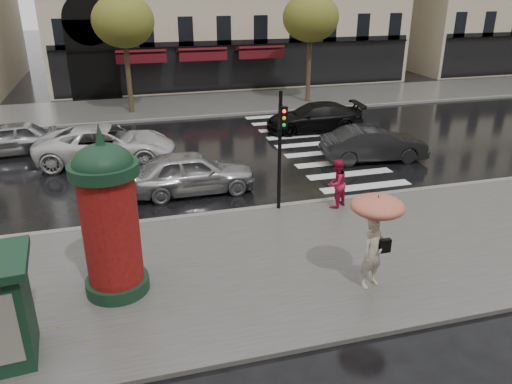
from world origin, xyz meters
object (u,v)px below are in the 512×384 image
object	(u,v)px
traffic_light	(281,140)
car_far_silver	(7,139)
man_burgundy	(106,206)
car_silver	(192,172)
car_black	(314,117)
woman_umbrella	(376,227)
car_darkgrey	(374,144)
morris_column	(109,215)
woman_red	(336,183)
car_white	(106,145)

from	to	relation	value
traffic_light	car_far_silver	bearing A→B (deg)	137.23
man_burgundy	car_far_silver	size ratio (longest dim) A/B	0.43
man_burgundy	car_silver	xyz separation A→B (m)	(2.99, 2.83, -0.26)
car_silver	car_black	world-z (taller)	car_silver
woman_umbrella	car_darkgrey	distance (m)	10.19
traffic_light	car_silver	bearing A→B (deg)	135.28
morris_column	car_darkgrey	size ratio (longest dim) A/B	0.94
woman_red	woman_umbrella	bearing A→B (deg)	45.84
car_far_silver	woman_red	bearing A→B (deg)	44.79
woman_red	car_black	distance (m)	9.80
car_white	car_black	distance (m)	10.58
car_white	traffic_light	bearing A→B (deg)	-133.25
woman_umbrella	car_silver	size ratio (longest dim) A/B	0.54
morris_column	traffic_light	xyz separation A→B (m)	(5.32, 3.48, 0.37)
traffic_light	woman_umbrella	bearing A→B (deg)	-81.22
traffic_light	car_black	world-z (taller)	traffic_light
car_white	car_far_silver	world-z (taller)	car_white
car_black	car_far_silver	xyz separation A→B (m)	(-14.60, 0.03, 0.00)
woman_red	car_far_silver	world-z (taller)	woman_red
woman_red	car_far_silver	distance (m)	14.95
morris_column	car_darkgrey	bearing A→B (deg)	34.42
car_black	car_far_silver	size ratio (longest dim) A/B	1.17
morris_column	traffic_light	world-z (taller)	morris_column
man_burgundy	car_white	xyz separation A→B (m)	(0.01, 7.08, -0.24)
traffic_light	man_burgundy	bearing A→B (deg)	-176.62
morris_column	car_far_silver	bearing A→B (deg)	109.60
car_silver	car_white	distance (m)	5.19
man_burgundy	car_black	bearing A→B (deg)	-118.95
man_burgundy	car_darkgrey	size ratio (longest dim) A/B	0.41
woman_red	man_burgundy	size ratio (longest dim) A/B	0.91
car_white	car_darkgrey	bearing A→B (deg)	-96.60
woman_umbrella	car_silver	bearing A→B (deg)	113.83
traffic_light	car_white	distance (m)	8.89
woman_umbrella	traffic_light	xyz separation A→B (m)	(-0.77, 4.96, 0.76)
woman_red	car_silver	distance (m)	5.23
morris_column	car_far_silver	size ratio (longest dim) A/B	1.00
car_far_silver	woman_umbrella	bearing A→B (deg)	30.58
car_silver	traffic_light	bearing A→B (deg)	-135.26
woman_umbrella	car_darkgrey	size ratio (longest dim) A/B	0.55
woman_umbrella	car_black	bearing A→B (deg)	73.82
car_white	car_silver	bearing A→B (deg)	-137.39
woman_umbrella	car_far_silver	bearing A→B (deg)	126.97
traffic_light	morris_column	bearing A→B (deg)	-146.80
traffic_light	car_far_silver	distance (m)	13.44
car_black	man_burgundy	bearing A→B (deg)	-43.03
woman_red	car_white	xyz separation A→B (m)	(-7.38, 7.08, -0.16)
car_darkgrey	morris_column	bearing A→B (deg)	130.80
woman_umbrella	traffic_light	size ratio (longest dim) A/B	0.63
woman_umbrella	car_black	xyz separation A→B (m)	(4.05, 13.98, -1.03)
man_burgundy	morris_column	xyz separation A→B (m)	(0.21, -3.15, 1.11)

